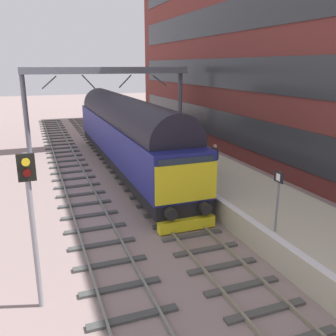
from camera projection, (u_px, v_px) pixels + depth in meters
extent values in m
plane|color=gray|center=(153.00, 196.00, 18.80)|extent=(140.00, 140.00, 0.00)
cube|color=gray|center=(140.00, 197.00, 18.54)|extent=(0.07, 60.00, 0.15)
cube|color=gray|center=(166.00, 193.00, 19.02)|extent=(0.07, 60.00, 0.15)
cube|color=#484844|center=(266.00, 311.00, 9.97)|extent=(2.50, 0.26, 0.09)
cube|color=#484844|center=(242.00, 286.00, 11.07)|extent=(2.50, 0.26, 0.09)
cube|color=#484844|center=(222.00, 266.00, 12.17)|extent=(2.50, 0.26, 0.09)
cube|color=#484844|center=(206.00, 250.00, 13.28)|extent=(2.50, 0.26, 0.09)
cube|color=#484844|center=(192.00, 235.00, 14.38)|extent=(2.50, 0.26, 0.09)
cube|color=#484844|center=(180.00, 223.00, 15.48)|extent=(2.50, 0.26, 0.09)
cube|color=#484844|center=(170.00, 213.00, 16.58)|extent=(2.50, 0.26, 0.09)
cube|color=#484844|center=(161.00, 203.00, 17.69)|extent=(2.50, 0.26, 0.09)
cube|color=#484844|center=(153.00, 195.00, 18.79)|extent=(2.50, 0.26, 0.09)
cube|color=#484844|center=(146.00, 188.00, 19.89)|extent=(2.50, 0.26, 0.09)
cube|color=#484844|center=(140.00, 182.00, 20.99)|extent=(2.50, 0.26, 0.09)
cube|color=#484844|center=(134.00, 176.00, 22.10)|extent=(2.50, 0.26, 0.09)
cube|color=#484844|center=(129.00, 171.00, 23.20)|extent=(2.50, 0.26, 0.09)
cube|color=#484844|center=(124.00, 166.00, 24.30)|extent=(2.50, 0.26, 0.09)
cube|color=#484844|center=(120.00, 161.00, 25.40)|extent=(2.50, 0.26, 0.09)
cube|color=#484844|center=(116.00, 157.00, 26.51)|extent=(2.50, 0.26, 0.09)
cube|color=#484844|center=(113.00, 154.00, 27.61)|extent=(2.50, 0.26, 0.09)
cube|color=#484844|center=(109.00, 150.00, 28.71)|extent=(2.50, 0.26, 0.09)
cube|color=#484844|center=(106.00, 147.00, 29.81)|extent=(2.50, 0.26, 0.09)
cube|color=#484844|center=(103.00, 144.00, 30.92)|extent=(2.50, 0.26, 0.09)
cube|color=#484844|center=(101.00, 141.00, 32.02)|extent=(2.50, 0.26, 0.09)
cube|color=#484844|center=(98.00, 139.00, 33.12)|extent=(2.50, 0.26, 0.09)
cube|color=#484844|center=(96.00, 137.00, 34.23)|extent=(2.50, 0.26, 0.09)
cube|color=#484844|center=(94.00, 134.00, 35.33)|extent=(2.50, 0.26, 0.09)
cube|color=#484844|center=(92.00, 132.00, 36.43)|extent=(2.50, 0.26, 0.09)
cube|color=#484844|center=(90.00, 130.00, 37.53)|extent=(2.50, 0.26, 0.09)
cube|color=#484844|center=(88.00, 128.00, 38.64)|extent=(2.50, 0.26, 0.09)
cube|color=#484844|center=(86.00, 127.00, 39.74)|extent=(2.50, 0.26, 0.09)
cube|color=#484844|center=(84.00, 125.00, 40.84)|extent=(2.50, 0.26, 0.09)
cube|color=#484844|center=(83.00, 123.00, 41.94)|extent=(2.50, 0.26, 0.09)
cube|color=#484844|center=(81.00, 122.00, 43.05)|extent=(2.50, 0.26, 0.09)
cube|color=#484844|center=(80.00, 120.00, 44.15)|extent=(2.50, 0.26, 0.09)
cube|color=#484844|center=(79.00, 119.00, 45.25)|extent=(2.50, 0.26, 0.09)
cube|color=slate|center=(70.00, 205.00, 17.36)|extent=(0.07, 60.00, 0.15)
cube|color=slate|center=(100.00, 202.00, 17.85)|extent=(0.07, 60.00, 0.15)
cube|color=#414342|center=(133.00, 317.00, 9.71)|extent=(2.50, 0.26, 0.09)
cube|color=#414342|center=(121.00, 287.00, 11.02)|extent=(2.50, 0.26, 0.09)
cube|color=#414342|center=(110.00, 263.00, 12.34)|extent=(2.50, 0.26, 0.09)
cube|color=#414342|center=(102.00, 244.00, 13.66)|extent=(2.50, 0.26, 0.09)
cube|color=#414342|center=(96.00, 229.00, 14.98)|extent=(2.50, 0.26, 0.09)
cube|color=#414342|center=(90.00, 215.00, 16.30)|extent=(2.50, 0.26, 0.09)
cube|color=#414342|center=(85.00, 204.00, 17.61)|extent=(2.50, 0.26, 0.09)
cube|color=#414342|center=(81.00, 194.00, 18.93)|extent=(2.50, 0.26, 0.09)
cube|color=#414342|center=(77.00, 186.00, 20.25)|extent=(2.50, 0.26, 0.09)
cube|color=#414342|center=(74.00, 179.00, 21.57)|extent=(2.50, 0.26, 0.09)
cube|color=#414342|center=(71.00, 172.00, 22.88)|extent=(2.50, 0.26, 0.09)
cube|color=#414342|center=(69.00, 166.00, 24.20)|extent=(2.50, 0.26, 0.09)
cube|color=#414342|center=(67.00, 161.00, 25.52)|extent=(2.50, 0.26, 0.09)
cube|color=#414342|center=(65.00, 156.00, 26.84)|extent=(2.50, 0.26, 0.09)
cube|color=#414342|center=(63.00, 152.00, 28.15)|extent=(2.50, 0.26, 0.09)
cube|color=#414342|center=(61.00, 148.00, 29.47)|extent=(2.50, 0.26, 0.09)
cube|color=#414342|center=(60.00, 145.00, 30.79)|extent=(2.50, 0.26, 0.09)
cube|color=#414342|center=(58.00, 141.00, 32.11)|extent=(2.50, 0.26, 0.09)
cube|color=#414342|center=(57.00, 138.00, 33.43)|extent=(2.50, 0.26, 0.09)
cube|color=#414342|center=(56.00, 135.00, 34.74)|extent=(2.50, 0.26, 0.09)
cube|color=#414342|center=(55.00, 133.00, 36.06)|extent=(2.50, 0.26, 0.09)
cube|color=#414342|center=(54.00, 130.00, 37.38)|extent=(2.50, 0.26, 0.09)
cube|color=#414342|center=(53.00, 128.00, 38.70)|extent=(2.50, 0.26, 0.09)
cube|color=#414342|center=(52.00, 126.00, 40.01)|extent=(2.50, 0.26, 0.09)
cube|color=#414342|center=(51.00, 124.00, 41.33)|extent=(2.50, 0.26, 0.09)
cube|color=#414342|center=(50.00, 122.00, 42.65)|extent=(2.50, 0.26, 0.09)
cube|color=#414342|center=(50.00, 121.00, 43.97)|extent=(2.50, 0.26, 0.09)
cube|color=#BAB59A|center=(216.00, 180.00, 19.88)|extent=(4.00, 44.00, 1.00)
cube|color=white|center=(185.00, 174.00, 19.12)|extent=(0.30, 44.00, 0.01)
cube|color=brown|center=(280.00, 18.00, 24.70)|extent=(5.84, 43.60, 19.14)
cube|color=#333639|center=(237.00, 130.00, 25.74)|extent=(0.06, 40.11, 2.14)
cube|color=#333639|center=(240.00, 74.00, 24.70)|extent=(0.06, 40.11, 2.14)
cube|color=#333639|center=(243.00, 13.00, 23.65)|extent=(0.06, 40.11, 2.14)
cube|color=black|center=(127.00, 157.00, 23.45)|extent=(2.56, 19.28, 0.60)
cube|color=navy|center=(126.00, 136.00, 23.08)|extent=(2.70, 19.28, 2.10)
cylinder|color=black|center=(125.00, 117.00, 22.75)|extent=(2.56, 17.74, 2.57)
cube|color=yellow|center=(187.00, 183.00, 14.41)|extent=(2.65, 0.08, 1.58)
cube|color=#232D3D|center=(187.00, 165.00, 14.23)|extent=(2.38, 0.04, 0.64)
cube|color=#232D3D|center=(146.00, 130.00, 23.47)|extent=(0.04, 13.49, 0.44)
cylinder|color=black|center=(171.00, 214.00, 14.27)|extent=(0.48, 0.35, 0.48)
cylinder|color=black|center=(205.00, 208.00, 14.77)|extent=(0.48, 0.35, 0.48)
cube|color=yellow|center=(187.00, 224.00, 14.83)|extent=(2.43, 0.36, 0.47)
cylinder|color=black|center=(170.00, 203.00, 16.47)|extent=(1.64, 1.04, 1.04)
cylinder|color=black|center=(162.00, 195.00, 17.46)|extent=(1.64, 1.04, 1.04)
cylinder|color=black|center=(155.00, 188.00, 18.45)|extent=(1.64, 1.04, 1.04)
cylinder|color=black|center=(109.00, 144.00, 28.62)|extent=(1.64, 1.04, 1.04)
cylinder|color=black|center=(106.00, 142.00, 29.61)|extent=(1.64, 1.04, 1.04)
cylinder|color=black|center=(103.00, 139.00, 30.60)|extent=(1.64, 1.04, 1.04)
cylinder|color=gray|center=(34.00, 234.00, 9.65)|extent=(0.14, 0.14, 4.42)
cube|color=black|center=(26.00, 168.00, 9.09)|extent=(0.44, 0.10, 0.71)
cylinder|color=yellow|center=(26.00, 162.00, 9.00)|extent=(0.20, 0.06, 0.20)
cylinder|color=#500807|center=(27.00, 173.00, 9.07)|extent=(0.20, 0.06, 0.20)
cylinder|color=slate|center=(277.00, 202.00, 12.30)|extent=(0.08, 0.08, 2.12)
cube|color=black|center=(279.00, 177.00, 12.04)|extent=(0.05, 0.44, 0.36)
cube|color=white|center=(278.00, 177.00, 12.03)|extent=(0.01, 0.20, 0.24)
cylinder|color=#2B3731|center=(216.00, 168.00, 18.74)|extent=(0.13, 0.13, 0.84)
cylinder|color=#2B3731|center=(213.00, 167.00, 18.88)|extent=(0.13, 0.13, 0.84)
cylinder|color=#272729|center=(215.00, 154.00, 18.62)|extent=(0.44, 0.44, 0.56)
sphere|color=tan|center=(215.00, 146.00, 18.51)|extent=(0.22, 0.22, 0.22)
cylinder|color=#272729|center=(218.00, 155.00, 18.47)|extent=(0.09, 0.09, 0.52)
cylinder|color=#272729|center=(211.00, 154.00, 18.77)|extent=(0.09, 0.09, 0.52)
cylinder|color=slate|center=(26.00, 115.00, 26.96)|extent=(0.36, 0.36, 5.88)
cylinder|color=slate|center=(180.00, 108.00, 31.15)|extent=(0.36, 0.36, 5.88)
cube|color=slate|center=(107.00, 70.00, 28.19)|extent=(12.77, 2.00, 0.50)
cylinder|color=slate|center=(49.00, 82.00, 26.95)|extent=(1.14, 0.10, 0.98)
cylinder|color=slate|center=(89.00, 82.00, 27.93)|extent=(1.01, 0.10, 1.11)
cylinder|color=slate|center=(125.00, 81.00, 28.91)|extent=(1.08, 0.10, 1.04)
cylinder|color=slate|center=(160.00, 81.00, 29.89)|extent=(1.20, 0.10, 0.89)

